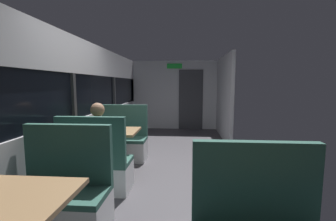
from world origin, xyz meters
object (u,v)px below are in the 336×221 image
at_px(dining_table_mid_window, 112,136).
at_px(seated_passenger, 98,153).
at_px(bench_mid_window_facing_entry, 123,143).
at_px(bench_mid_window_facing_end, 97,168).
at_px(coffee_cup_primary, 102,127).
at_px(bench_near_window_facing_entry, 63,201).
at_px(dining_table_near_window, 8,209).

height_order(dining_table_mid_window, seated_passenger, seated_passenger).
bearing_deg(seated_passenger, bench_mid_window_facing_entry, 90.00).
bearing_deg(bench_mid_window_facing_entry, dining_table_mid_window, -90.00).
relative_size(dining_table_mid_window, bench_mid_window_facing_end, 0.82).
height_order(dining_table_mid_window, coffee_cup_primary, coffee_cup_primary).
height_order(bench_mid_window_facing_end, coffee_cup_primary, bench_mid_window_facing_end).
xyz_separation_m(bench_near_window_facing_entry, coffee_cup_primary, (-0.19, 1.69, 0.46)).
bearing_deg(dining_table_mid_window, seated_passenger, -90.00).
xyz_separation_m(dining_table_near_window, bench_near_window_facing_entry, (0.00, 0.70, -0.31)).
bearing_deg(coffee_cup_primary, bench_mid_window_facing_entry, 72.60).
xyz_separation_m(bench_mid_window_facing_entry, coffee_cup_primary, (-0.19, -0.62, 0.46)).
distance_m(dining_table_mid_window, bench_mid_window_facing_end, 0.77).
distance_m(dining_table_near_window, bench_mid_window_facing_end, 1.64).
xyz_separation_m(dining_table_mid_window, bench_mid_window_facing_entry, (0.00, 0.70, -0.31)).
relative_size(dining_table_near_window, bench_mid_window_facing_entry, 0.82).
distance_m(bench_near_window_facing_entry, bench_mid_window_facing_entry, 2.31).
bearing_deg(bench_near_window_facing_entry, bench_mid_window_facing_end, 90.00).
bearing_deg(bench_near_window_facing_entry, dining_table_near_window, -90.00).
relative_size(dining_table_mid_window, coffee_cup_primary, 10.00).
bearing_deg(bench_near_window_facing_entry, seated_passenger, 90.00).
bearing_deg(dining_table_mid_window, bench_near_window_facing_entry, -90.00).
bearing_deg(dining_table_mid_window, bench_mid_window_facing_end, -90.00).
xyz_separation_m(dining_table_mid_window, seated_passenger, (0.00, -0.63, -0.10)).
relative_size(bench_near_window_facing_entry, bench_mid_window_facing_entry, 1.00).
distance_m(dining_table_near_window, coffee_cup_primary, 2.40).
xyz_separation_m(dining_table_near_window, bench_mid_window_facing_end, (0.00, 1.61, -0.31)).
bearing_deg(dining_table_mid_window, coffee_cup_primary, 157.68).
bearing_deg(bench_mid_window_facing_entry, bench_near_window_facing_entry, -90.00).
bearing_deg(coffee_cup_primary, bench_near_window_facing_entry, -83.45).
relative_size(dining_table_near_window, seated_passenger, 0.71).
height_order(bench_near_window_facing_entry, seated_passenger, seated_passenger).
bearing_deg(bench_mid_window_facing_end, dining_table_near_window, -90.00).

